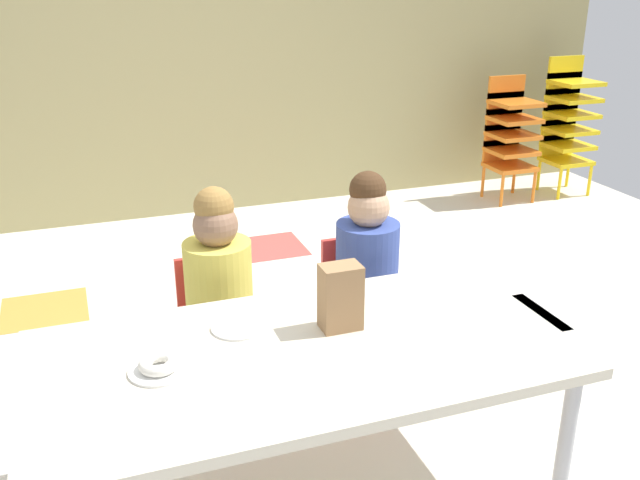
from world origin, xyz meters
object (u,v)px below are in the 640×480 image
Objects in this scene: seated_child_near_camera at (218,279)px; paper_plate_center_table at (239,327)px; kid_chair_yellow_stack at (568,119)px; donut_powdered_on_plate at (159,364)px; paper_plate_near_edge at (159,370)px; paper_bag_brown at (341,297)px; craft_table at (302,362)px; kid_chair_orange_stack at (510,132)px; seated_child_middle_seat at (366,258)px.

paper_plate_center_table is (-0.03, -0.45, 0.03)m from seated_child_near_camera.
donut_powdered_on_plate is at bearing -143.15° from kid_chair_yellow_stack.
paper_plate_near_edge is 1.00× the size of paper_plate_center_table.
kid_chair_yellow_stack reaches higher than paper_bag_brown.
paper_plate_center_table is (-3.17, -2.41, 0.00)m from kid_chair_yellow_stack.
donut_powdered_on_plate is at bearing -116.11° from seated_child_near_camera.
seated_child_near_camera is 0.45m from paper_plate_center_table.
craft_table is at bearing -79.15° from seated_child_near_camera.
kid_chair_orange_stack is at bearing 36.64° from seated_child_near_camera.
donut_powdered_on_plate is (-0.93, -0.63, 0.05)m from seated_child_middle_seat.
paper_plate_center_table is at bearing 32.56° from donut_powdered_on_plate.
seated_child_near_camera is at bearing 86.47° from paper_plate_center_table.
paper_plate_near_edge is (-0.93, -0.63, 0.03)m from seated_child_middle_seat.
seated_child_near_camera is at bearing 63.89° from donut_powdered_on_plate.
paper_bag_brown is (-2.35, -2.52, 0.17)m from kid_chair_orange_stack.
paper_bag_brown is (-0.33, -0.56, 0.13)m from seated_child_middle_seat.
kid_chair_yellow_stack is (3.14, 1.96, 0.02)m from seated_child_near_camera.
seated_child_near_camera is at bearing 63.89° from paper_plate_near_edge.
craft_table is at bearing -52.45° from paper_plate_center_table.
kid_chair_orange_stack reaches higher than paper_plate_near_edge.
paper_plate_near_edge is 0.02m from donut_powdered_on_plate.
paper_plate_near_edge is (-2.94, -2.59, 0.06)m from kid_chair_orange_stack.
kid_chair_orange_stack is 3.44m from paper_bag_brown.
seated_child_middle_seat is at bearing 0.00° from seated_child_near_camera.
craft_table is 1.80× the size of seated_child_middle_seat.
paper_plate_near_edge is 1.53× the size of donut_powdered_on_plate.
seated_child_near_camera reaches higher than donut_powdered_on_plate.
paper_bag_brown is 1.87× the size of donut_powdered_on_plate.
seated_child_near_camera is 0.64m from paper_bag_brown.
seated_child_middle_seat is 3.19m from kid_chair_yellow_stack.
donut_powdered_on_plate is (-3.45, -2.59, 0.03)m from kid_chair_yellow_stack.
paper_plate_near_edge and paper_plate_center_table have the same top height.
seated_child_middle_seat is at bearing 34.76° from paper_plate_center_table.
kid_chair_yellow_stack is at bearing 36.85° from paper_plate_near_edge.
paper_plate_near_edge is at bearing -173.15° from paper_bag_brown.
kid_chair_orange_stack is at bearing 41.34° from paper_plate_near_edge.
craft_table is 9.19× the size of paper_plate_center_table.
donut_powdered_on_plate is at bearing 0.00° from paper_plate_near_edge.
paper_bag_brown is (0.29, -0.56, 0.13)m from seated_child_near_camera.
paper_bag_brown is at bearing -62.82° from seated_child_near_camera.
kid_chair_yellow_stack reaches higher than donut_powdered_on_plate.
seated_child_middle_seat reaches higher than craft_table.
kid_chair_yellow_stack is (3.02, 2.61, 0.05)m from craft_table.
kid_chair_yellow_stack is 4.31m from paper_plate_near_edge.
seated_child_near_camera is 0.88× the size of kid_chair_yellow_stack.
paper_bag_brown is at bearing 6.85° from donut_powdered_on_plate.
kid_chair_yellow_stack is at bearing 40.80° from craft_table.
seated_child_middle_seat is at bearing -135.78° from kid_chair_orange_stack.
craft_table is 0.66m from seated_child_near_camera.
kid_chair_orange_stack is (2.01, 1.96, -0.04)m from seated_child_middle_seat.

